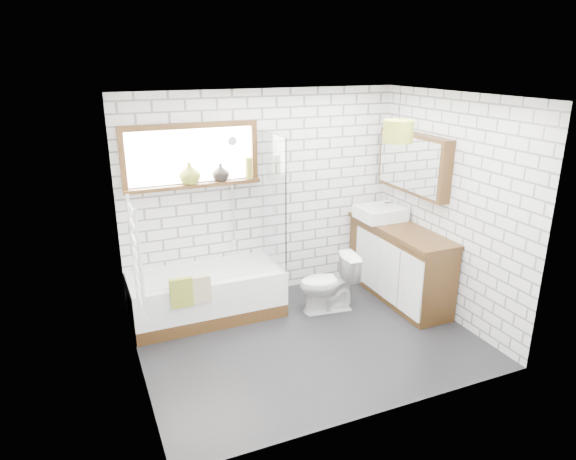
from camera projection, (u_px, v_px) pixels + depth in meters
name	position (u px, v px, depth m)	size (l,w,h in m)	color
floor	(308.00, 340.00, 5.43)	(3.40, 2.60, 0.01)	black
ceiling	(312.00, 96.00, 4.62)	(3.40, 2.60, 0.01)	white
wall_back	(263.00, 196.00, 6.16)	(3.40, 0.01, 2.50)	white
wall_front	(384.00, 278.00, 3.89)	(3.40, 0.01, 2.50)	white
wall_left	(131.00, 252.00, 4.39)	(0.01, 2.60, 2.50)	white
wall_right	(449.00, 208.00, 5.66)	(0.01, 2.60, 2.50)	white
window	(192.00, 156.00, 5.63)	(1.52, 0.16, 0.68)	#37210F
towel_radiator	(136.00, 257.00, 4.42)	(0.06, 0.52, 1.00)	white
mirror_cabinet	(413.00, 163.00, 6.02)	(0.16, 1.20, 0.70)	#37210F
shower_riser	(232.00, 192.00, 5.94)	(0.02, 0.02, 1.30)	silver
bathtub	(207.00, 294.00, 5.83)	(1.69, 0.75, 0.55)	white
shower_screen	(274.00, 200.00, 5.81)	(0.02, 0.72, 1.50)	white
towel_green	(181.00, 293.00, 5.29)	(0.23, 0.06, 0.32)	olive
towel_beige	(200.00, 289.00, 5.37)	(0.22, 0.06, 0.29)	tan
vanity	(399.00, 263.00, 6.24)	(0.52, 1.60, 0.92)	#37210F
basin	(380.00, 213.00, 6.37)	(0.54, 0.47, 0.16)	white
tap	(392.00, 208.00, 6.41)	(0.03, 0.03, 0.15)	silver
toilet	(328.00, 283.00, 5.95)	(0.67, 0.38, 0.68)	white
vase_olive	(190.00, 175.00, 5.65)	(0.23, 0.23, 0.24)	olive
vase_dark	(221.00, 174.00, 5.79)	(0.19, 0.19, 0.20)	black
bottle	(249.00, 170.00, 5.91)	(0.08, 0.08, 0.24)	olive
pendant	(398.00, 131.00, 5.34)	(0.32, 0.32, 0.23)	olive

